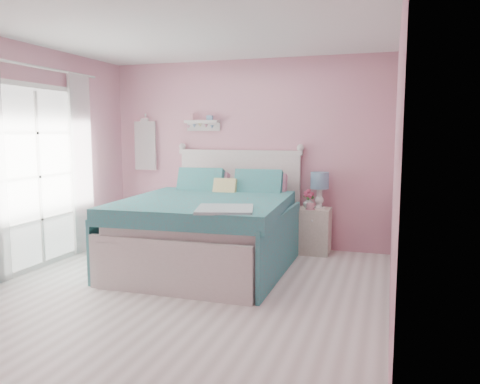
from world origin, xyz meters
The scene contains 12 objects.
floor centered at (0.00, 0.00, 0.00)m, with size 4.50×4.50×0.00m, color silver.
room_shell centered at (0.00, 0.00, 1.58)m, with size 4.50×4.50×4.50m.
bed centered at (-0.07, 1.09, 0.43)m, with size 1.93×2.38×1.35m.
nightstand centered at (1.03, 2.02, 0.30)m, with size 0.42×0.41×0.60m.
table_lamp centered at (1.08, 2.07, 0.93)m, with size 0.24×0.24×0.48m.
vase centered at (0.94, 2.02, 0.68)m, with size 0.14×0.14×0.15m, color silver.
teacup centered at (0.99, 1.91, 0.64)m, with size 0.11×0.11×0.08m, color pink.
roses centered at (0.94, 2.02, 0.79)m, with size 0.14×0.11×0.12m.
wall_shelf centered at (-0.63, 2.19, 1.73)m, with size 0.50×0.15×0.25m.
hanging_dress centered at (-1.55, 2.18, 1.40)m, with size 0.34×0.03×0.72m, color white.
french_door centered at (-1.97, 0.40, 1.07)m, with size 0.04×1.32×2.16m.
curtain_far centered at (-1.92, 1.14, 1.18)m, with size 0.04×0.40×2.32m, color white.
Camera 1 is at (1.96, -4.07, 1.59)m, focal length 35.00 mm.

